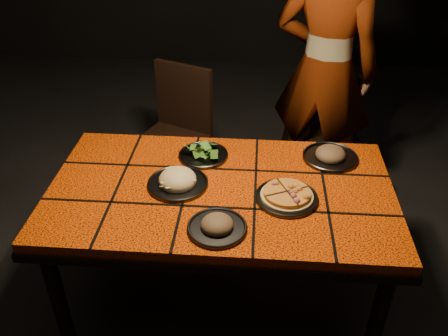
# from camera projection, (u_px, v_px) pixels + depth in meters

# --- Properties ---
(room_shell) EXTENTS (6.04, 7.04, 3.08)m
(room_shell) POSITION_uv_depth(u_px,v_px,m) (220.00, 27.00, 1.78)
(room_shell) COLOR black
(room_shell) RESTS_ON ground
(dining_table) EXTENTS (1.62, 0.92, 0.75)m
(dining_table) POSITION_uv_depth(u_px,v_px,m) (221.00, 201.00, 2.25)
(dining_table) COLOR #E84707
(dining_table) RESTS_ON ground
(chair_far_left) EXTENTS (0.55, 0.55, 0.92)m
(chair_far_left) POSITION_uv_depth(u_px,v_px,m) (177.00, 126.00, 3.16)
(chair_far_left) COLOR black
(chair_far_left) RESTS_ON ground
(chair_far_right) EXTENTS (0.47, 0.47, 0.84)m
(chair_far_right) POSITION_uv_depth(u_px,v_px,m) (334.00, 133.00, 3.17)
(chair_far_right) COLOR black
(chair_far_right) RESTS_ON ground
(diner) EXTENTS (0.77, 0.63, 1.81)m
(diner) POSITION_uv_depth(u_px,v_px,m) (325.00, 71.00, 2.97)
(diner) COLOR brown
(diner) RESTS_ON ground
(plate_pizza) EXTENTS (0.31, 0.31, 0.04)m
(plate_pizza) POSITION_uv_depth(u_px,v_px,m) (287.00, 196.00, 2.12)
(plate_pizza) COLOR #38383D
(plate_pizza) RESTS_ON dining_table
(plate_pasta) EXTENTS (0.28, 0.28, 0.09)m
(plate_pasta) POSITION_uv_depth(u_px,v_px,m) (178.00, 181.00, 2.20)
(plate_pasta) COLOR #38383D
(plate_pasta) RESTS_ON dining_table
(plate_salad) EXTENTS (0.25, 0.25, 0.07)m
(plate_salad) POSITION_uv_depth(u_px,v_px,m) (203.00, 152.00, 2.41)
(plate_salad) COLOR #38383D
(plate_salad) RESTS_ON dining_table
(plate_mushroom_a) EXTENTS (0.25, 0.25, 0.08)m
(plate_mushroom_a) POSITION_uv_depth(u_px,v_px,m) (217.00, 225.00, 1.95)
(plate_mushroom_a) COLOR #38383D
(plate_mushroom_a) RESTS_ON dining_table
(plate_mushroom_b) EXTENTS (0.28, 0.28, 0.09)m
(plate_mushroom_b) POSITION_uv_depth(u_px,v_px,m) (330.00, 155.00, 2.39)
(plate_mushroom_b) COLOR #38383D
(plate_mushroom_b) RESTS_ON dining_table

